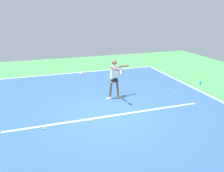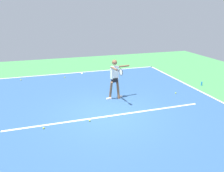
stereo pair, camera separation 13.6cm
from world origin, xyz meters
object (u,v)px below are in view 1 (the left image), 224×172
object	(u,v)px
tennis_ball_near_player	(64,78)
tennis_ball_near_service_line	(175,93)
water_bottle	(200,83)
tennis_ball_far_corner	(90,121)
tennis_ball_centre_court	(19,80)
tennis_ball_by_baseline	(44,129)
tennis_player	(115,76)

from	to	relation	value
tennis_ball_near_player	tennis_ball_near_service_line	bearing A→B (deg)	138.75
tennis_ball_near_player	water_bottle	world-z (taller)	water_bottle
tennis_ball_far_corner	water_bottle	world-z (taller)	water_bottle
tennis_ball_centre_court	tennis_ball_by_baseline	bearing A→B (deg)	100.69
tennis_ball_near_player	tennis_ball_centre_court	bearing A→B (deg)	-6.45
tennis_player	tennis_ball_far_corner	size ratio (longest dim) A/B	28.28
tennis_ball_near_service_line	tennis_ball_near_player	world-z (taller)	same
tennis_ball_far_corner	tennis_ball_near_player	bearing A→B (deg)	-87.11
tennis_ball_near_service_line	tennis_ball_near_player	xyz separation A→B (m)	(5.00, -4.39, 0.00)
tennis_ball_centre_court	water_bottle	bearing A→B (deg)	157.30
tennis_ball_by_baseline	water_bottle	distance (m)	8.71
tennis_ball_by_baseline	tennis_player	bearing A→B (deg)	-149.50
tennis_ball_near_player	water_bottle	size ratio (longest dim) A/B	0.30
tennis_ball_centre_court	water_bottle	xyz separation A→B (m)	(-9.59, 4.01, 0.08)
tennis_ball_far_corner	tennis_ball_near_service_line	xyz separation A→B (m)	(-4.70, -1.57, 0.00)
tennis_ball_near_player	water_bottle	distance (m)	7.98
water_bottle	tennis_ball_near_player	bearing A→B (deg)	-27.84
tennis_ball_far_corner	tennis_ball_near_player	distance (m)	5.97
tennis_ball_far_corner	tennis_ball_centre_court	distance (m)	6.86
tennis_ball_far_corner	tennis_ball_near_player	world-z (taller)	same
tennis_ball_far_corner	tennis_ball_near_service_line	size ratio (longest dim) A/B	1.00
tennis_ball_near_service_line	tennis_ball_near_player	size ratio (longest dim) A/B	1.00
tennis_player	tennis_ball_centre_court	bearing A→B (deg)	-53.06
tennis_ball_by_baseline	tennis_ball_centre_court	size ratio (longest dim) A/B	1.00
tennis_player	tennis_ball_centre_court	distance (m)	6.33
tennis_player	water_bottle	size ratio (longest dim) A/B	8.48
tennis_ball_by_baseline	tennis_ball_near_service_line	bearing A→B (deg)	-165.61
tennis_player	tennis_ball_near_player	distance (m)	4.64
tennis_ball_centre_court	tennis_ball_near_service_line	bearing A→B (deg)	148.22
tennis_ball_far_corner	water_bottle	distance (m)	7.11
tennis_player	tennis_ball_near_service_line	xyz separation A→B (m)	(-3.10, 0.29, -1.05)
tennis_ball_near_service_line	tennis_ball_by_baseline	bearing A→B (deg)	14.39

